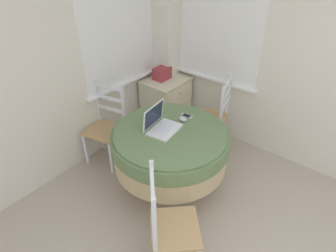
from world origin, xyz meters
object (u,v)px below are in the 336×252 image
Objects in this scene: laptop at (161,125)px; cell_phone at (187,116)px; dining_chair_camera_near at (169,227)px; dining_chair_near_back_window at (107,127)px; storage_box at (162,73)px; corner_cabinet at (166,102)px; dining_chair_near_right_window at (214,117)px; round_dining_table at (170,146)px; computer_mouse at (183,119)px.

cell_phone is (0.35, -0.06, -0.05)m from laptop.
cell_phone is 0.13× the size of dining_chair_camera_near.
dining_chair_near_back_window is 1.00× the size of dining_chair_camera_near.
storage_box is at bearing 39.45° from laptop.
cell_phone is at bearing -127.96° from corner_cabinet.
dining_chair_camera_near is (-1.60, -0.59, 0.00)m from dining_chair_near_right_window.
round_dining_table is 1.28m from corner_cabinet.
laptop is 4.08× the size of computer_mouse.
dining_chair_near_back_window and dining_chair_camera_near have the same top height.
storage_box is (-0.02, 0.05, 0.43)m from corner_cabinet.
dining_chair_near_right_window is (0.92, -0.07, -0.33)m from laptop.
round_dining_table is 13.07× the size of computer_mouse.
dining_chair_near_back_window is 1.03m from corner_cabinet.
computer_mouse is at bearing -179.13° from dining_chair_near_right_window.
round_dining_table is at bearing -136.41° from storage_box.
dining_chair_near_back_window is at bearing 109.80° from computer_mouse.
dining_chair_near_right_window is (0.90, 0.03, -0.11)m from round_dining_table.
laptop is at bearing 170.50° from cell_phone.
dining_chair_camera_near is at bearing -141.69° from round_dining_table.
laptop is at bearing 43.97° from dining_chair_camera_near.
dining_chair_near_right_window is 1.38× the size of corner_cabinet.
dining_chair_near_back_window is at bearing 66.59° from dining_chair_camera_near.
dining_chair_near_right_window is at bearing -91.96° from storage_box.
storage_box is at bearing 41.42° from dining_chair_camera_near.
round_dining_table is at bearing -85.19° from dining_chair_near_back_window.
round_dining_table is at bearing -177.85° from dining_chair_near_right_window.
computer_mouse is 0.13× the size of corner_cabinet.
cell_phone is at bearing -64.11° from dining_chair_near_back_window.
round_dining_table is at bearing -80.30° from laptop.
corner_cabinet is 3.25× the size of storage_box.
round_dining_table is 1.20× the size of dining_chair_camera_near.
dining_chair_camera_near is (-0.70, -0.55, -0.11)m from round_dining_table.
dining_chair_near_back_window is 1.30m from dining_chair_near_right_window.
storage_box is (0.93, 0.88, 0.23)m from round_dining_table.
storage_box reaches higher than computer_mouse.
round_dining_table reaches higher than corner_cabinet.
corner_cabinet is (1.03, -0.06, -0.10)m from dining_chair_near_back_window.
corner_cabinet is at bearing 48.66° from computer_mouse.
round_dining_table is 0.90m from dining_chair_near_back_window.
dining_chair_near_back_window is at bearing 115.89° from cell_phone.
laptop is 0.38× the size of dining_chair_camera_near.
dining_chair_near_right_window is at bearing 0.87° from computer_mouse.
storage_box is (0.95, 0.78, 0.00)m from laptop.
laptop is at bearing 99.70° from round_dining_table.
dining_chair_near_back_window and dining_chair_near_right_window have the same top height.
dining_chair_near_back_window is 1.06m from storage_box.
round_dining_table is at bearing -138.73° from corner_cabinet.
storage_box is (0.59, 0.84, 0.05)m from cell_phone.
corner_cabinet is (0.97, 0.73, -0.43)m from laptop.
round_dining_table is 1.20× the size of dining_chair_near_back_window.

